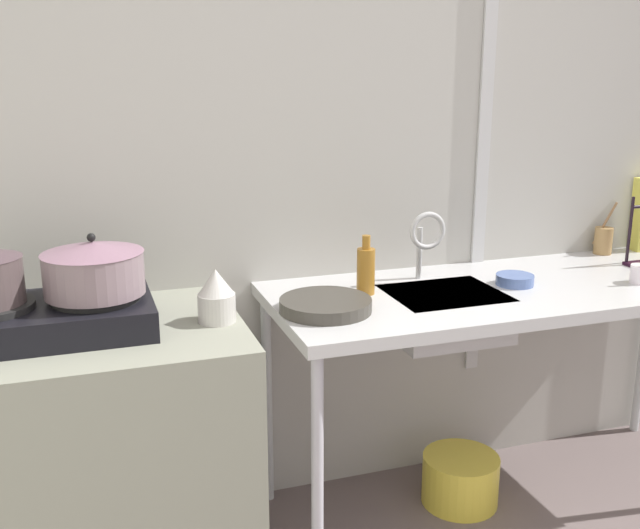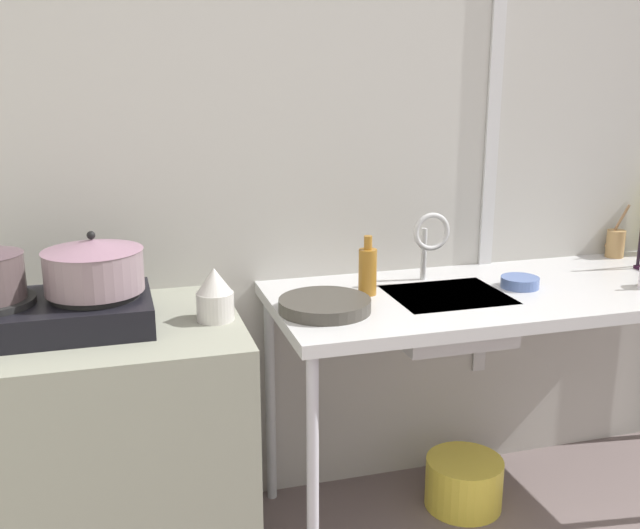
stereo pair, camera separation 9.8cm
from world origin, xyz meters
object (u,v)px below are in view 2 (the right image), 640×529
(faucet, at_px, (430,236))
(percolator, at_px, (215,295))
(bottle_by_sink, at_px, (368,270))
(utensil_jar, at_px, (615,243))
(sink_basin, at_px, (447,316))
(stove, at_px, (45,314))
(small_bowl_on_drainboard, at_px, (520,282))
(pot_on_right_burner, at_px, (93,265))
(frying_pan, at_px, (325,305))
(bucket_on_floor, at_px, (464,483))

(faucet, bearing_deg, percolator, -166.67)
(faucet, xyz_separation_m, bottle_by_sink, (-0.25, -0.07, -0.08))
(utensil_jar, bearing_deg, sink_basin, -162.14)
(stove, relative_size, sink_basin, 1.58)
(small_bowl_on_drainboard, distance_m, utensil_jar, 0.64)
(bottle_by_sink, bearing_deg, stove, -175.88)
(percolator, xyz_separation_m, utensil_jar, (1.62, 0.31, -0.02))
(pot_on_right_burner, distance_m, sink_basin, 1.13)
(percolator, xyz_separation_m, sink_basin, (0.77, 0.04, -0.15))
(stove, relative_size, bottle_by_sink, 2.99)
(small_bowl_on_drainboard, bearing_deg, sink_basin, -178.45)
(utensil_jar, bearing_deg, faucet, -171.27)
(faucet, bearing_deg, bottle_by_sink, -165.01)
(frying_pan, xyz_separation_m, small_bowl_on_drainboard, (0.71, 0.06, -0.00))
(percolator, height_order, bucket_on_floor, percolator)
(stove, bearing_deg, small_bowl_on_drainboard, 0.09)
(stove, xyz_separation_m, percolator, (0.48, -0.04, 0.03))
(small_bowl_on_drainboard, height_order, bottle_by_sink, bottle_by_sink)
(pot_on_right_burner, height_order, frying_pan, pot_on_right_burner)
(small_bowl_on_drainboard, bearing_deg, faucet, 153.86)
(faucet, height_order, utensil_jar, faucet)
(utensil_jar, distance_m, bucket_on_floor, 1.11)
(frying_pan, xyz_separation_m, bottle_by_sink, (0.18, 0.13, 0.06))
(sink_basin, xyz_separation_m, faucet, (-0.00, 0.14, 0.24))
(frying_pan, relative_size, utensil_jar, 1.34)
(stove, xyz_separation_m, bottle_by_sink, (0.99, 0.07, 0.03))
(sink_basin, height_order, frying_pan, frying_pan)
(percolator, relative_size, small_bowl_on_drainboard, 1.23)
(percolator, distance_m, frying_pan, 0.34)
(pot_on_right_burner, distance_m, utensil_jar, 1.98)
(pot_on_right_burner, relative_size, small_bowl_on_drainboard, 2.19)
(sink_basin, distance_m, utensil_jar, 0.90)
(stove, distance_m, sink_basin, 1.25)
(bucket_on_floor, bearing_deg, faucet, 140.97)
(faucet, distance_m, bottle_by_sink, 0.27)
(sink_basin, bearing_deg, bucket_on_floor, 18.73)
(bottle_by_sink, relative_size, utensil_jar, 0.93)
(sink_basin, xyz_separation_m, frying_pan, (-0.44, -0.05, 0.09))
(stove, bearing_deg, faucet, 6.34)
(sink_basin, height_order, small_bowl_on_drainboard, small_bowl_on_drainboard)
(stove, distance_m, bottle_by_sink, 1.00)
(frying_pan, bearing_deg, bucket_on_floor, 9.50)
(bottle_by_sink, bearing_deg, bucket_on_floor, -5.40)
(stove, bearing_deg, percolator, -5.21)
(frying_pan, bearing_deg, pot_on_right_burner, 175.08)
(frying_pan, bearing_deg, percolator, 177.60)
(frying_pan, xyz_separation_m, utensil_jar, (1.29, 0.33, 0.04))
(pot_on_right_burner, bearing_deg, frying_pan, -4.92)
(utensil_jar, xyz_separation_m, bucket_on_floor, (-0.73, -0.23, -0.80))
(pot_on_right_burner, distance_m, bottle_by_sink, 0.86)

